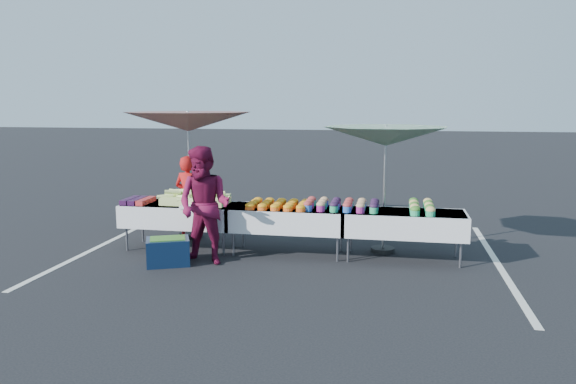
% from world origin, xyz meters
% --- Properties ---
extents(ground, '(80.00, 80.00, 0.00)m').
position_xyz_m(ground, '(0.00, 0.00, 0.00)').
color(ground, black).
extents(stripe_left, '(0.10, 5.00, 0.00)m').
position_xyz_m(stripe_left, '(-3.20, 0.00, 0.00)').
color(stripe_left, silver).
rests_on(stripe_left, ground).
extents(stripe_right, '(0.10, 5.00, 0.00)m').
position_xyz_m(stripe_right, '(3.20, 0.00, 0.00)').
color(stripe_right, silver).
rests_on(stripe_right, ground).
extents(table_left, '(1.86, 0.81, 0.75)m').
position_xyz_m(table_left, '(-1.80, 0.00, 0.58)').
color(table_left, white).
rests_on(table_left, ground).
extents(table_center, '(1.86, 0.81, 0.75)m').
position_xyz_m(table_center, '(0.00, 0.00, 0.58)').
color(table_center, white).
rests_on(table_center, ground).
extents(table_right, '(1.86, 0.81, 0.75)m').
position_xyz_m(table_right, '(1.80, 0.00, 0.58)').
color(table_right, white).
rests_on(table_right, ground).
extents(berry_punnets, '(0.40, 0.54, 0.08)m').
position_xyz_m(berry_punnets, '(-2.51, -0.06, 0.79)').
color(berry_punnets, black).
rests_on(berry_punnets, table_left).
extents(corn_pile, '(1.16, 0.57, 0.26)m').
position_xyz_m(corn_pile, '(-1.55, 0.04, 0.84)').
color(corn_pile, '#BFE374').
rests_on(corn_pile, table_left).
extents(plastic_bags, '(0.30, 0.25, 0.05)m').
position_xyz_m(plastic_bags, '(-1.50, -0.30, 0.78)').
color(plastic_bags, white).
rests_on(plastic_bags, table_left).
extents(carrot_bowls, '(0.95, 0.69, 0.11)m').
position_xyz_m(carrot_bowls, '(-0.15, -0.01, 0.80)').
color(carrot_bowls, orange).
rests_on(carrot_bowls, table_center).
extents(potato_cups, '(1.14, 0.58, 0.16)m').
position_xyz_m(potato_cups, '(0.85, 0.00, 0.83)').
color(potato_cups, blue).
rests_on(potato_cups, table_right).
extents(bean_baskets, '(0.36, 0.86, 0.15)m').
position_xyz_m(bean_baskets, '(2.06, 0.08, 0.82)').
color(bean_baskets, '#2AAA6C').
rests_on(bean_baskets, table_right).
extents(vendor, '(0.62, 0.49, 1.48)m').
position_xyz_m(vendor, '(-1.89, 0.62, 0.74)').
color(vendor, red).
rests_on(vendor, ground).
extents(customer, '(0.96, 0.81, 1.76)m').
position_xyz_m(customer, '(-1.12, -0.75, 0.88)').
color(customer, maroon).
rests_on(customer, ground).
extents(umbrella_left, '(2.93, 2.93, 2.25)m').
position_xyz_m(umbrella_left, '(-1.93, 0.80, 2.04)').
color(umbrella_left, black).
rests_on(umbrella_left, ground).
extents(umbrella_right, '(2.49, 2.49, 2.04)m').
position_xyz_m(umbrella_right, '(1.49, 0.40, 1.85)').
color(umbrella_right, black).
rests_on(umbrella_right, ground).
extents(storage_bin, '(0.75, 0.66, 0.41)m').
position_xyz_m(storage_bin, '(-1.64, -0.93, 0.21)').
color(storage_bin, '#0B1B37').
rests_on(storage_bin, ground).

